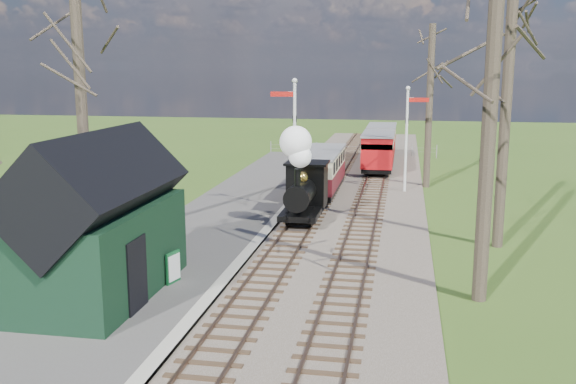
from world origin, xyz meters
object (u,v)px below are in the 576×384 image
(semaphore_near, at_px, (293,136))
(locomotive, at_px, (303,180))
(semaphore_far, at_px, (408,131))
(red_carriage_a, at_px, (378,151))
(bench, at_px, (164,263))
(coach, at_px, (321,170))
(sign_board, at_px, (173,267))
(station_shed, at_px, (100,225))
(person, at_px, (132,282))
(red_carriage_b, at_px, (381,141))

(semaphore_near, distance_m, locomotive, 2.66)
(semaphore_far, height_order, red_carriage_a, semaphore_far)
(semaphore_far, height_order, bench, semaphore_far)
(locomotive, bearing_deg, semaphore_near, 111.55)
(coach, height_order, sign_board, coach)
(station_shed, xyz_separation_m, person, (1.20, -0.68, -1.40))
(coach, distance_m, person, 17.12)
(red_carriage_a, bearing_deg, sign_board, -102.94)
(red_carriage_a, xyz_separation_m, sign_board, (-5.23, -22.76, -0.76))
(locomotive, bearing_deg, sign_board, -106.59)
(bench, height_order, person, person)
(locomotive, relative_size, red_carriage_b, 0.85)
(station_shed, xyz_separation_m, bench, (1.11, 1.97, -1.68))
(semaphore_far, bearing_deg, coach, -156.98)
(semaphore_near, xyz_separation_m, coach, (0.77, 4.14, -2.19))
(bench, bearing_deg, semaphore_near, 76.46)
(red_carriage_a, bearing_deg, semaphore_far, -73.69)
(coach, distance_m, red_carriage_b, 13.67)
(station_shed, distance_m, red_carriage_b, 30.37)
(bench, bearing_deg, locomotive, 68.64)
(coach, xyz_separation_m, sign_board, (-2.63, -14.84, -0.74))
(red_carriage_a, distance_m, red_carriage_b, 5.50)
(red_carriage_a, bearing_deg, red_carriage_b, 90.00)
(bench, bearing_deg, red_carriage_a, 75.33)
(semaphore_near, height_order, semaphore_far, semaphore_near)
(person, bearing_deg, red_carriage_a, -12.90)
(semaphore_far, relative_size, sign_board, 5.84)
(semaphore_near, distance_m, coach, 4.75)
(semaphore_near, xyz_separation_m, red_carriage_a, (3.37, 12.06, -2.17))
(semaphore_near, relative_size, sign_board, 6.35)
(red_carriage_a, height_order, bench, red_carriage_a)
(red_carriage_a, xyz_separation_m, red_carriage_b, (0.00, 5.50, 0.00))
(coach, bearing_deg, semaphore_far, 23.02)
(red_carriage_b, xyz_separation_m, person, (-5.69, -30.25, -0.58))
(semaphore_near, bearing_deg, semaphore_far, 49.40)
(sign_board, bearing_deg, red_carriage_a, 77.06)
(semaphore_far, distance_m, red_carriage_a, 6.60)
(locomotive, bearing_deg, red_carriage_b, 82.36)
(semaphore_near, relative_size, semaphore_far, 1.09)
(semaphore_far, bearing_deg, red_carriage_a, 106.31)
(semaphore_far, xyz_separation_m, red_carriage_a, (-1.77, 6.06, -1.90))
(semaphore_far, xyz_separation_m, sign_board, (-7.00, -16.70, -2.66))
(semaphore_far, bearing_deg, person, -111.79)
(station_shed, bearing_deg, semaphore_far, 64.28)
(person, bearing_deg, sign_board, -13.13)
(red_carriage_b, bearing_deg, bench, -101.84)
(coach, height_order, red_carriage_b, red_carriage_b)
(red_carriage_b, bearing_deg, red_carriage_a, -90.00)
(semaphore_far, height_order, coach, semaphore_far)
(sign_board, distance_m, person, 2.05)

